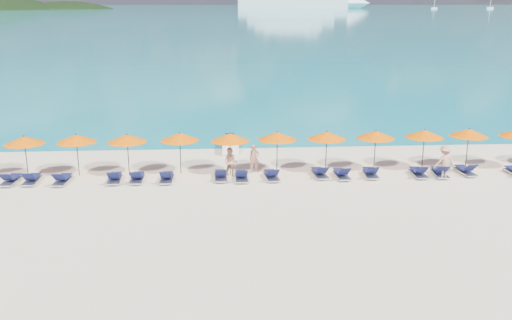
{
  "coord_description": "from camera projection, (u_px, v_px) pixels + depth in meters",
  "views": [
    {
      "loc": [
        -1.76,
        -24.67,
        9.03
      ],
      "look_at": [
        0.0,
        3.0,
        1.2
      ],
      "focal_mm": 40.0,
      "sensor_mm": 36.0,
      "label": 1
    }
  ],
  "objects": [
    {
      "name": "beachgoer_b",
      "position": [
        231.0,
        162.0,
        29.92
      ],
      "size": [
        0.85,
        0.63,
        1.56
      ],
      "primitive_type": "imported",
      "rotation": [
        0.0,
        0.0,
        -0.28
      ],
      "color": "tan",
      "rests_on": "ground"
    },
    {
      "name": "umbrella_10",
      "position": [
        425.0,
        134.0,
        30.86
      ],
      "size": [
        2.1,
        2.1,
        2.28
      ],
      "color": "black",
      "rests_on": "ground"
    },
    {
      "name": "umbrella_9",
      "position": [
        376.0,
        135.0,
        30.66
      ],
      "size": [
        2.1,
        2.1,
        2.28
      ],
      "color": "black",
      "rests_on": "ground"
    },
    {
      "name": "umbrella_7",
      "position": [
        277.0,
        136.0,
        30.35
      ],
      "size": [
        2.1,
        2.1,
        2.28
      ],
      "color": "black",
      "rests_on": "ground"
    },
    {
      "name": "sailboat_far",
      "position": [
        490.0,
        8.0,
        569.75
      ],
      "size": [
        6.57,
        2.19,
        12.04
      ],
      "color": "silver",
      "rests_on": "ground"
    },
    {
      "name": "lounger_10",
      "position": [
        241.0,
        176.0,
        29.43
      ],
      "size": [
        0.66,
        1.71,
        0.66
      ],
      "rotation": [
        0.0,
        0.0,
        0.02
      ],
      "color": "silver",
      "rests_on": "ground"
    },
    {
      "name": "lounger_13",
      "position": [
        342.0,
        174.0,
        29.8
      ],
      "size": [
        0.71,
        1.73,
        0.66
      ],
      "rotation": [
        0.0,
        0.0,
        0.05
      ],
      "color": "silver",
      "rests_on": "ground"
    },
    {
      "name": "headland_small",
      "position": [
        69.0,
        46.0,
        564.46
      ],
      "size": [
        162.0,
        126.0,
        85.5
      ],
      "color": "black",
      "rests_on": "ground"
    },
    {
      "name": "ground",
      "position": [
        260.0,
        203.0,
        26.26
      ],
      "size": [
        1400.0,
        1400.0,
        0.0
      ],
      "primitive_type": "plane",
      "color": "beige"
    },
    {
      "name": "umbrella_2",
      "position": [
        24.0,
        140.0,
        29.41
      ],
      "size": [
        2.1,
        2.1,
        2.28
      ],
      "color": "black",
      "rests_on": "ground"
    },
    {
      "name": "lounger_16",
      "position": [
        440.0,
        172.0,
        30.12
      ],
      "size": [
        0.77,
        1.75,
        0.66
      ],
      "rotation": [
        0.0,
        0.0,
        -0.09
      ],
      "color": "silver",
      "rests_on": "ground"
    },
    {
      "name": "umbrella_5",
      "position": [
        180.0,
        137.0,
        30.17
      ],
      "size": [
        2.1,
        2.1,
        2.28
      ],
      "color": "black",
      "rests_on": "ground"
    },
    {
      "name": "lounger_3",
      "position": [
        11.0,
        179.0,
        28.87
      ],
      "size": [
        0.71,
        1.73,
        0.66
      ],
      "rotation": [
        0.0,
        0.0,
        -0.06
      ],
      "color": "silver",
      "rests_on": "ground"
    },
    {
      "name": "lounger_8",
      "position": [
        167.0,
        177.0,
        29.22
      ],
      "size": [
        0.66,
        1.71,
        0.66
      ],
      "rotation": [
        0.0,
        0.0,
        -0.02
      ],
      "color": "silver",
      "rests_on": "ground"
    },
    {
      "name": "lounger_5",
      "position": [
        62.0,
        179.0,
        28.89
      ],
      "size": [
        0.74,
        1.74,
        0.66
      ],
      "rotation": [
        0.0,
        0.0,
        -0.07
      ],
      "color": "silver",
      "rests_on": "ground"
    },
    {
      "name": "lounger_6",
      "position": [
        115.0,
        178.0,
        29.13
      ],
      "size": [
        0.69,
        1.72,
        0.66
      ],
      "rotation": [
        0.0,
        0.0,
        0.04
      ],
      "color": "silver",
      "rests_on": "ground"
    },
    {
      "name": "beachgoer_a",
      "position": [
        254.0,
        159.0,
        30.71
      ],
      "size": [
        0.62,
        0.47,
        1.53
      ],
      "primitive_type": "imported",
      "rotation": [
        0.0,
        0.0,
        0.21
      ],
      "color": "tan",
      "rests_on": "ground"
    },
    {
      "name": "jetski",
      "position": [
        230.0,
        145.0,
        35.21
      ],
      "size": [
        0.98,
        2.61,
        0.93
      ],
      "rotation": [
        0.0,
        0.0,
        -0.0
      ],
      "color": "white",
      "rests_on": "ground"
    },
    {
      "name": "sea",
      "position": [
        220.0,
        8.0,
        660.16
      ],
      "size": [
        1600.0,
        1300.0,
        0.01
      ],
      "primitive_type": "cube",
      "color": "#1FA9B2",
      "rests_on": "ground"
    },
    {
      "name": "beachgoer_c",
      "position": [
        444.0,
        162.0,
        29.7
      ],
      "size": [
        1.22,
        0.75,
        1.75
      ],
      "primitive_type": "imported",
      "rotation": [
        0.0,
        0.0,
        3.36
      ],
      "color": "tan",
      "rests_on": "ground"
    },
    {
      "name": "umbrella_6",
      "position": [
        230.0,
        137.0,
        30.08
      ],
      "size": [
        2.1,
        2.1,
        2.28
      ],
      "color": "black",
      "rests_on": "ground"
    },
    {
      "name": "umbrella_11",
      "position": [
        469.0,
        133.0,
        31.1
      ],
      "size": [
        2.1,
        2.1,
        2.28
      ],
      "color": "black",
      "rests_on": "ground"
    },
    {
      "name": "lounger_14",
      "position": [
        371.0,
        173.0,
        30.02
      ],
      "size": [
        0.72,
        1.73,
        0.66
      ],
      "rotation": [
        0.0,
        0.0,
        -0.06
      ],
      "color": "silver",
      "rests_on": "ground"
    },
    {
      "name": "lounger_12",
      "position": [
        320.0,
        173.0,
        29.99
      ],
      "size": [
        0.77,
        1.75,
        0.66
      ],
      "rotation": [
        0.0,
        0.0,
        0.09
      ],
      "color": "silver",
      "rests_on": "ground"
    },
    {
      "name": "umbrella_8",
      "position": [
        327.0,
        135.0,
        30.48
      ],
      "size": [
        2.1,
        2.1,
        2.28
      ],
      "color": "black",
      "rests_on": "ground"
    },
    {
      "name": "lounger_9",
      "position": [
        221.0,
        175.0,
        29.55
      ],
      "size": [
        0.67,
        1.72,
        0.66
      ],
      "rotation": [
        0.0,
        0.0,
        0.03
      ],
      "color": "silver",
      "rests_on": "ground"
    },
    {
      "name": "umbrella_4",
      "position": [
        127.0,
        138.0,
        29.83
      ],
      "size": [
        2.1,
        2.1,
        2.28
      ],
      "color": "black",
      "rests_on": "ground"
    },
    {
      "name": "umbrella_3",
      "position": [
        76.0,
        139.0,
        29.79
      ],
      "size": [
        2.1,
        2.1,
        2.28
      ],
      "color": "black",
      "rests_on": "ground"
    },
    {
      "name": "lounger_17",
      "position": [
        466.0,
        170.0,
        30.44
      ],
      "size": [
        0.73,
        1.74,
        0.66
      ],
      "rotation": [
        0.0,
        0.0,
        0.06
      ],
      "color": "silver",
      "rests_on": "ground"
    },
    {
      "name": "lounger_15",
      "position": [
        418.0,
        172.0,
        30.08
      ],
      "size": [
        0.64,
        1.71,
        0.66
      ],
      "rotation": [
        0.0,
        0.0,
        -0.01
      ],
      "color": "silver",
      "rests_on": "ground"
    },
    {
      "name": "lounger_11",
      "position": [
        272.0,
        175.0,
        29.59
      ],
      "size": [
        0.79,
        1.75,
        0.66
      ],
      "rotation": [
        0.0,
        0.0,
        0.1
      ],
      "color": "silver",
      "rests_on": "ground"
    },
    {
      "name": "lounger_7",
      "position": [
        137.0,
        177.0,
        29.2
      ],
      "size": [
        0.63,
        1.7,
        0.66
      ],
      "rotation": [
        0.0,
        0.0,
        0.01
      ],
      "color": "silver",
      "rests_on": "ground"
    },
    {
      "name": "sailboat_near",
      "position": [
        434.0,
        8.0,
        555.64
      ],
      "size": [
        5.85,
        1.95,
        10.73
      ],
      "color": "silver",
      "rests_on": "ground"
    },
    {
      "name": "lounger_4",
      "position": [
        32.0,
        179.0,
        28.95
      ],
      "size": [
        0.67,
        1.72,
        0.66
      ],
      "rotation": [
        0.0,
        0.0,
        0.03
      ],
      "color": "silver",
      "rests_on": "ground"
    }
  ]
}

